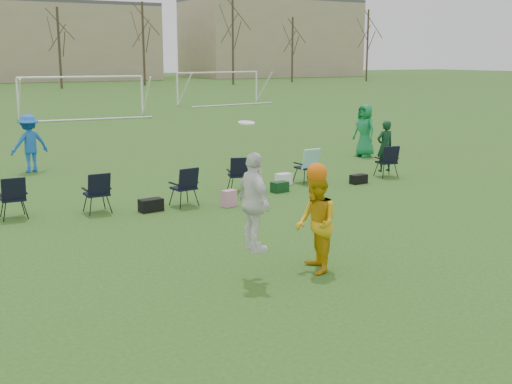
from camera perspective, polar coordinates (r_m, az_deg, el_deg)
ground at (r=9.68m, az=10.81°, el=-10.09°), size 260.00×260.00×0.00m
fielder_blue at (r=21.48m, az=-19.50°, el=4.09°), size 1.30×0.92×1.83m
fielder_green_far at (r=23.75m, az=9.64°, el=5.42°), size 0.72×1.01×1.92m
center_contest at (r=10.60m, az=3.20°, el=-1.97°), size 1.77×1.10×2.61m
sideline_setup at (r=17.14m, az=-1.00°, el=1.57°), size 11.42×2.08×1.70m
goal_mid at (r=40.08m, az=-15.23°, el=9.16°), size 7.40×0.63×2.46m
goal_right at (r=49.89m, az=-3.35°, el=10.03°), size 7.35×1.14×2.46m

